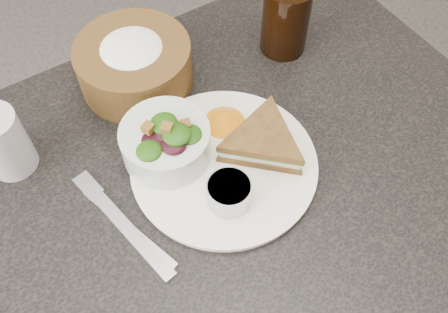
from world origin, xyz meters
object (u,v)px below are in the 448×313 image
at_px(sandwich, 263,141).
at_px(water_glass, 3,142).
at_px(cola_glass, 286,16).
at_px(dining_table, 216,262).
at_px(bread_basket, 133,59).
at_px(dinner_plate, 224,165).
at_px(salad_bowl, 165,138).
at_px(dressing_ramekin, 229,193).

xyz_separation_m(sandwich, water_glass, (-0.34, 0.20, 0.02)).
bearing_deg(sandwich, cola_glass, 89.90).
relative_size(dining_table, cola_glass, 6.91).
relative_size(bread_basket, cola_glass, 1.37).
distance_m(dinner_plate, water_glass, 0.34).
relative_size(dinner_plate, water_glass, 2.59).
distance_m(dinner_plate, bread_basket, 0.24).
bearing_deg(dinner_plate, sandwich, -9.12).
xyz_separation_m(cola_glass, water_glass, (-0.52, 0.01, -0.02)).
relative_size(dining_table, salad_bowl, 7.19).
height_order(dressing_ramekin, water_glass, water_glass).
xyz_separation_m(dressing_ramekin, bread_basket, (-0.00, 0.30, 0.02)).
relative_size(sandwich, dressing_ramekin, 2.30).
height_order(sandwich, salad_bowl, salad_bowl).
height_order(salad_bowl, water_glass, water_glass).
bearing_deg(dining_table, dinner_plate, -0.26).
distance_m(dinner_plate, sandwich, 0.07).
bearing_deg(water_glass, sandwich, -29.64).
relative_size(salad_bowl, water_glass, 1.24).
height_order(dressing_ramekin, cola_glass, cola_glass).
bearing_deg(salad_bowl, dining_table, -54.72).
bearing_deg(cola_glass, dressing_ramekin, -139.26).
height_order(bread_basket, water_glass, same).
height_order(bread_basket, cola_glass, cola_glass).
distance_m(sandwich, cola_glass, 0.25).
relative_size(sandwich, bread_basket, 0.79).
xyz_separation_m(dinner_plate, bread_basket, (-0.03, 0.24, 0.05)).
distance_m(dining_table, cola_glass, 0.54).
height_order(dining_table, sandwich, sandwich).
bearing_deg(salad_bowl, sandwich, -29.18).
bearing_deg(sandwich, dinner_plate, -145.70).
distance_m(dressing_ramekin, bread_basket, 0.30).
xyz_separation_m(sandwich, bread_basket, (-0.10, 0.25, 0.02)).
height_order(dinner_plate, cola_glass, cola_glass).
relative_size(dinner_plate, sandwich, 1.87).
height_order(dressing_ramekin, bread_basket, bread_basket).
bearing_deg(dressing_ramekin, cola_glass, 40.74).
xyz_separation_m(sandwich, salad_bowl, (-0.13, 0.07, 0.02)).
bearing_deg(water_glass, dinner_plate, -33.67).
height_order(dining_table, dinner_plate, dinner_plate).
relative_size(dressing_ramekin, water_glass, 0.60).
bearing_deg(dining_table, salad_bowl, 125.28).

